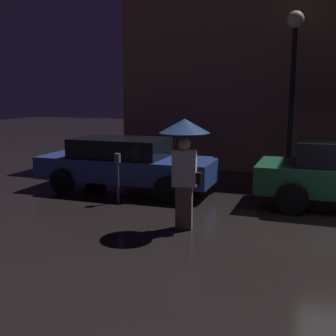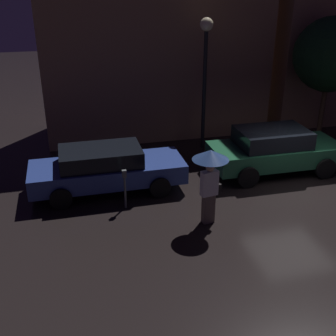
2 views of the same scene
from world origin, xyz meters
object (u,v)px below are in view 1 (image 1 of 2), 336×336
at_px(parking_meter, 118,172).
at_px(street_lamp_near, 294,60).
at_px(pedestrian_with_umbrella, 185,147).
at_px(parked_car_blue, 125,163).

height_order(parking_meter, street_lamp_near, street_lamp_near).
bearing_deg(pedestrian_with_umbrella, street_lamp_near, -116.44).
bearing_deg(parking_meter, street_lamp_near, 47.41).
bearing_deg(street_lamp_near, pedestrian_with_umbrella, -106.73).
distance_m(parking_meter, street_lamp_near, 6.04).
xyz_separation_m(parked_car_blue, street_lamp_near, (4.03, 2.70, 2.76)).
bearing_deg(pedestrian_with_umbrella, parked_car_blue, -56.32).
relative_size(pedestrian_with_umbrella, parking_meter, 1.78).
relative_size(parked_car_blue, street_lamp_near, 0.97).
height_order(pedestrian_with_umbrella, parking_meter, pedestrian_with_umbrella).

